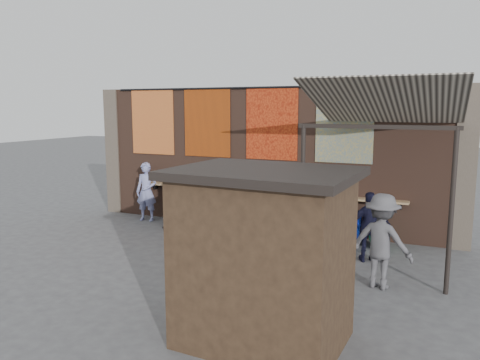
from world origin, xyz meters
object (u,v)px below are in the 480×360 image
(scooter_stool_5, at_px, (281,222))
(market_stall, at_px, (264,261))
(scooter_stool_3, at_px, (237,216))
(diner_left, at_px, (147,192))
(scooter_stool_1, at_px, (198,212))
(scooter_stool_7, at_px, (326,225))
(shopper_navy, at_px, (370,227))
(scooter_stool_0, at_px, (178,210))
(scooter_stool_4, at_px, (258,219))
(shopper_tan, at_px, (291,219))
(scooter_stool_2, at_px, (216,215))
(scooter_stool_6, at_px, (303,225))
(scooter_stool_8, at_px, (353,228))
(diner_right, at_px, (174,204))
(scooter_stool_9, at_px, (378,232))
(shopper_grey, at_px, (382,241))
(shelf_box, at_px, (279,188))

(scooter_stool_5, height_order, market_stall, market_stall)
(scooter_stool_3, xyz_separation_m, market_stall, (2.92, -5.61, 0.81))
(diner_left, bearing_deg, scooter_stool_1, -7.82)
(scooter_stool_7, xyz_separation_m, market_stall, (0.41, -5.66, 0.83))
(shopper_navy, bearing_deg, scooter_stool_0, -33.58)
(scooter_stool_4, distance_m, shopper_tan, 1.75)
(shopper_tan, bearing_deg, scooter_stool_1, 140.36)
(scooter_stool_0, xyz_separation_m, scooter_stool_1, (0.64, 0.05, -0.02))
(shopper_navy, xyz_separation_m, shopper_tan, (-1.88, 0.09, -0.02))
(scooter_stool_2, bearing_deg, scooter_stool_6, -0.91)
(scooter_stool_6, relative_size, market_stall, 0.31)
(scooter_stool_8, relative_size, diner_right, 0.58)
(scooter_stool_9, xyz_separation_m, market_stall, (-0.92, -5.62, 0.86))
(scooter_stool_9, height_order, shopper_tan, shopper_tan)
(shopper_tan, bearing_deg, scooter_stool_3, 129.82)
(shopper_grey, bearing_deg, scooter_stool_6, -37.15)
(shelf_box, distance_m, scooter_stool_9, 2.87)
(scooter_stool_4, relative_size, scooter_stool_9, 1.03)
(scooter_stool_6, bearing_deg, diner_left, -179.98)
(diner_right, bearing_deg, scooter_stool_8, -21.62)
(scooter_stool_9, xyz_separation_m, diner_left, (-6.86, -0.04, 0.52))
(scooter_stool_4, bearing_deg, scooter_stool_7, 2.56)
(scooter_stool_5, height_order, scooter_stool_8, scooter_stool_8)
(scooter_stool_1, bearing_deg, shelf_box, 6.15)
(shelf_box, distance_m, scooter_stool_2, 2.00)
(scooter_stool_5, xyz_separation_m, scooter_stool_7, (1.21, 0.03, 0.04))
(scooter_stool_1, xyz_separation_m, diner_right, (-0.43, -0.59, 0.34))
(scooter_stool_4, bearing_deg, shopper_grey, -36.99)
(scooter_stool_2, relative_size, scooter_stool_5, 1.06)
(scooter_stool_1, height_order, market_stall, market_stall)
(scooter_stool_6, bearing_deg, shopper_tan, -88.92)
(scooter_stool_3, xyz_separation_m, scooter_stool_4, (0.64, -0.04, -0.03))
(scooter_stool_0, distance_m, scooter_stool_2, 1.27)
(shopper_navy, bearing_deg, shopper_grey, 84.97)
(scooter_stool_3, relative_size, diner_right, 0.61)
(scooter_stool_7, height_order, shopper_navy, shopper_navy)
(scooter_stool_2, xyz_separation_m, diner_right, (-1.07, -0.56, 0.34))
(scooter_stool_2, xyz_separation_m, shopper_navy, (4.47, -1.27, 0.40))
(scooter_stool_9, bearing_deg, market_stall, -99.30)
(scooter_stool_1, distance_m, scooter_stool_6, 3.20)
(diner_left, bearing_deg, scooter_stool_8, -10.23)
(scooter_stool_4, bearing_deg, scooter_stool_1, 177.43)
(scooter_stool_6, xyz_separation_m, market_stall, (1.02, -5.58, 0.87))
(shelf_box, distance_m, shopper_navy, 3.14)
(shelf_box, distance_m, shopper_grey, 4.37)
(scooter_stool_7, xyz_separation_m, scooter_stool_9, (1.33, -0.04, -0.03))
(scooter_stool_1, bearing_deg, scooter_stool_9, -0.47)
(shelf_box, distance_m, scooter_stool_0, 3.19)
(scooter_stool_2, relative_size, scooter_stool_4, 1.01)
(market_stall, bearing_deg, scooter_stool_3, 120.77)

